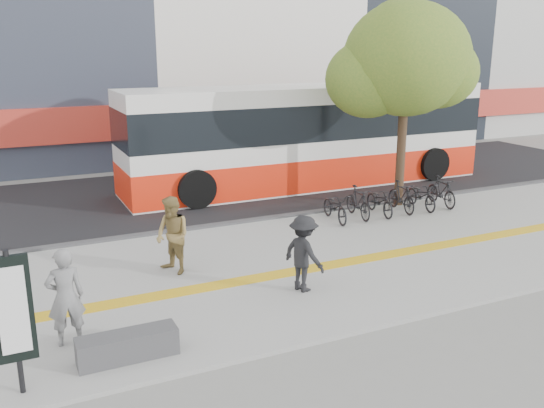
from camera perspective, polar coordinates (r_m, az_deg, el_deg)
name	(u,v)px	position (r m, az deg, el deg)	size (l,w,h in m)	color
ground	(247,305)	(11.79, -2.41, -9.81)	(120.00, 120.00, 0.00)	gray
sidewalk	(221,277)	(13.06, -4.99, -7.10)	(40.00, 7.00, 0.08)	gray
tactile_strip	(229,283)	(12.61, -4.19, -7.70)	(40.00, 0.45, 0.01)	gold
street	(143,199)	(19.94, -12.51, 0.46)	(40.00, 8.00, 0.06)	black
curb	(176,232)	(16.19, -9.31, -2.67)	(40.00, 0.25, 0.14)	#38393B
bench	(128,346)	(9.97, -13.90, -13.28)	(1.60, 0.45, 0.45)	#38393B
signboard	(13,312)	(9.11, -23.95, -9.58)	(0.55, 0.10, 2.20)	black
street_tree	(403,62)	(18.53, 12.68, 13.40)	(4.40, 3.80, 6.31)	#382819
bus	(307,139)	(21.19, 3.47, 6.36)	(13.35, 3.17, 3.56)	white
bicycle_row	(390,199)	(17.93, 11.42, 0.48)	(4.57, 1.65, 0.93)	black
seated_woman	(65,297)	(10.44, -19.51, -8.53)	(0.62, 0.41, 1.71)	black
pedestrian_tan	(173,235)	(13.04, -9.68, -3.04)	(0.84, 0.66, 1.73)	olive
pedestrian_dark	(304,253)	(11.99, 3.09, -4.83)	(1.03, 0.59, 1.60)	black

